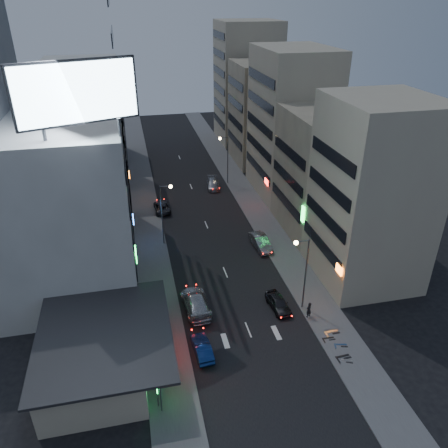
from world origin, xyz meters
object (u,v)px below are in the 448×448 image
object	(u,v)px
scooter_black_a	(349,349)
scooter_blue	(347,339)
person	(309,310)
scooter_silver_b	(338,324)
scooter_silver_a	(353,356)
road_car_blue	(202,348)
parked_car_right_mid	(261,242)
parked_car_left	(162,207)
road_car_silver	(196,302)
parked_car_right_near	(278,303)
scooter_black_b	(334,332)
parked_car_right_far	(213,184)

from	to	relation	value
scooter_black_a	scooter_blue	size ratio (longest dim) A/B	1.14
person	scooter_silver_b	distance (m)	3.12
scooter_silver_a	road_car_blue	bearing A→B (deg)	96.98
parked_car_right_mid	road_car_blue	xyz separation A→B (m)	(-10.48, -16.54, -0.13)
parked_car_left	scooter_black_a	distance (m)	35.56
road_car_silver	scooter_silver_a	xyz separation A→B (m)	(12.29, -10.07, -0.24)
road_car_silver	person	distance (m)	11.35
parked_car_left	scooter_silver_a	size ratio (longest dim) A/B	2.85
road_car_blue	parked_car_right_mid	bearing A→B (deg)	-126.48
road_car_silver	scooter_silver_a	distance (m)	15.89
parked_car_right_near	scooter_silver_b	xyz separation A→B (m)	(4.46, -4.42, 0.05)
person	scooter_silver_a	world-z (taller)	person
scooter_silver_a	scooter_silver_b	xyz separation A→B (m)	(0.43, 3.93, 0.12)
parked_car_right_mid	scooter_silver_b	world-z (taller)	parked_car_right_mid
parked_car_right_near	scooter_black_b	xyz separation A→B (m)	(3.70, -5.22, -0.04)
parked_car_left	road_car_blue	bearing A→B (deg)	89.33
parked_car_left	scooter_black_a	xyz separation A→B (m)	(13.47, -32.91, 0.08)
parked_car_right_near	road_car_blue	size ratio (longest dim) A/B	1.01
scooter_silver_b	scooter_black_a	bearing A→B (deg)	171.44
parked_car_left	person	world-z (taller)	person
parked_car_right_far	parked_car_right_near	bearing A→B (deg)	-82.57
parked_car_right_mid	road_car_silver	world-z (taller)	road_car_silver
parked_car_right_near	scooter_black_a	xyz separation A→B (m)	(4.02, -7.57, 0.03)
parked_car_left	scooter_black_b	xyz separation A→B (m)	(13.14, -30.56, 0.00)
scooter_silver_a	scooter_blue	distance (m)	2.01
parked_car_right_near	road_car_blue	xyz separation A→B (m)	(-8.72, -4.53, -0.03)
parked_car_left	parked_car_right_near	bearing A→B (deg)	108.39
parked_car_right_far	scooter_black_a	distance (m)	40.07
parked_car_right_mid	scooter_silver_a	distance (m)	20.49
road_car_silver	scooter_black_b	size ratio (longest dim) A/B	3.43
parked_car_right_mid	scooter_blue	bearing A→B (deg)	-86.38
road_car_silver	scooter_blue	xyz separation A→B (m)	(12.72, -8.11, -0.22)
scooter_silver_a	scooter_black_b	xyz separation A→B (m)	(-0.34, 3.13, 0.03)
parked_car_right_far	scooter_silver_b	world-z (taller)	parked_car_right_far
parked_car_right_mid	parked_car_right_far	bearing A→B (deg)	91.09
parked_car_right_near	road_car_silver	distance (m)	8.43
scooter_blue	scooter_black_b	xyz separation A→B (m)	(-0.77, 1.17, 0.00)
parked_car_right_near	scooter_black_b	distance (m)	6.40
parked_car_right_far	scooter_blue	xyz separation A→B (m)	(4.78, -38.65, -0.05)
parked_car_left	scooter_blue	bearing A→B (deg)	111.62
scooter_blue	scooter_silver_b	xyz separation A→B (m)	(-0.00, 1.98, 0.10)
person	scooter_silver_a	distance (m)	6.52
parked_car_right_mid	scooter_silver_b	xyz separation A→B (m)	(2.71, -16.43, -0.05)
parked_car_right_mid	road_car_blue	distance (m)	19.58
road_car_silver	scooter_black_b	distance (m)	13.82
person	scooter_silver_a	xyz separation A→B (m)	(1.58, -6.31, -0.36)
parked_car_right_near	scooter_silver_a	distance (m)	9.28
parked_car_right_mid	parked_car_right_near	bearing A→B (deg)	-103.07
road_car_blue	person	world-z (taller)	person
parked_car_right_near	parked_car_left	world-z (taller)	parked_car_right_near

